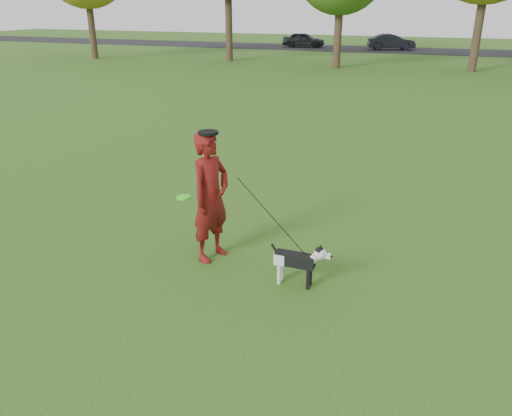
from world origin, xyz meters
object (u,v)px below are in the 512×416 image
at_px(dog, 300,259).
at_px(car_mid, 391,42).
at_px(car_left, 304,40).
at_px(man, 211,197).

bearing_deg(dog, car_mid, 94.82).
xyz_separation_m(car_left, car_mid, (7.87, 0.00, 0.00)).
bearing_deg(man, car_left, 28.57).
bearing_deg(dog, car_left, 105.52).
height_order(man, dog, man).
bearing_deg(car_left, car_mid, -95.29).
height_order(man, car_mid, man).
distance_m(dog, car_mid, 40.84).
bearing_deg(dog, man, 166.87).
height_order(dog, car_left, car_left).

